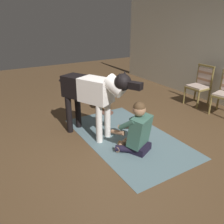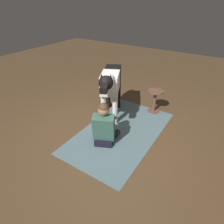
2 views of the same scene
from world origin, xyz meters
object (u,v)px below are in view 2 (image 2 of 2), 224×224
Objects in this scene: person_sitting_on_floor at (104,126)px; round_side_table at (155,99)px; hot_dog_on_plate at (107,132)px; large_dog at (110,84)px.

round_side_table is at bearing 166.99° from person_sitting_on_floor.
round_side_table is (-1.61, 0.37, -0.02)m from person_sitting_on_floor.
hot_dog_on_plate is (-0.24, -0.11, -0.33)m from person_sitting_on_floor.
person_sitting_on_floor is at bearing 25.28° from large_dog.
large_dog is 1.04m from hot_dog_on_plate.
person_sitting_on_floor is at bearing -13.01° from round_side_table.
round_side_table is (-0.81, 0.75, -0.52)m from large_dog.
round_side_table is at bearing 137.38° from large_dog.
large_dog reaches higher than round_side_table.
hot_dog_on_plate is at bearing -154.72° from person_sitting_on_floor.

